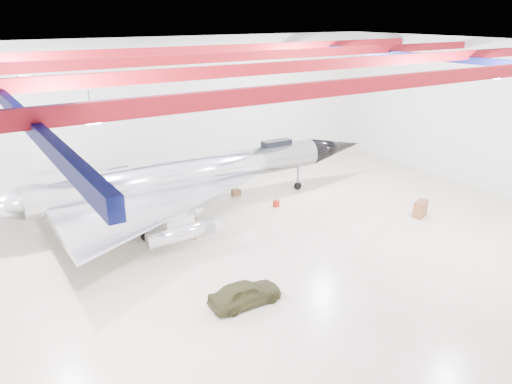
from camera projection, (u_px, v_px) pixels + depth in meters
floor at (261, 252)px, 27.95m from camera, size 40.00×40.00×0.00m
wall_back at (154, 112)px, 37.99m from camera, size 40.00×0.00×40.00m
wall_right at (492, 117)px, 36.21m from camera, size 0.00×30.00×30.00m
ceiling at (262, 48)px, 24.23m from camera, size 40.00×40.00×0.00m
ceiling_structure at (262, 63)px, 24.46m from camera, size 39.50×29.50×1.08m
jet_aircraft at (187, 178)px, 32.46m from camera, size 27.97×16.07×7.64m
jeep at (245, 293)px, 22.73m from camera, size 3.46×1.45×1.17m
desk at (420, 209)px, 32.65m from camera, size 1.29×0.95×1.07m
crate_ply at (191, 235)px, 29.59m from camera, size 0.69×0.62×0.40m
toolbox_red at (152, 211)px, 33.25m from camera, size 0.54×0.46×0.34m
parts_bin at (236, 192)px, 36.59m from camera, size 0.63×0.52×0.43m
tool_chest at (276, 203)px, 34.46m from camera, size 0.58×0.58×0.43m
oil_barrel at (191, 216)px, 32.35m from camera, size 0.61×0.50×0.41m
spares_box at (209, 194)px, 36.42m from camera, size 0.49×0.49×0.34m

